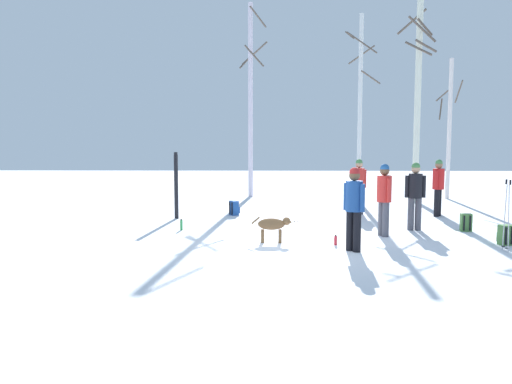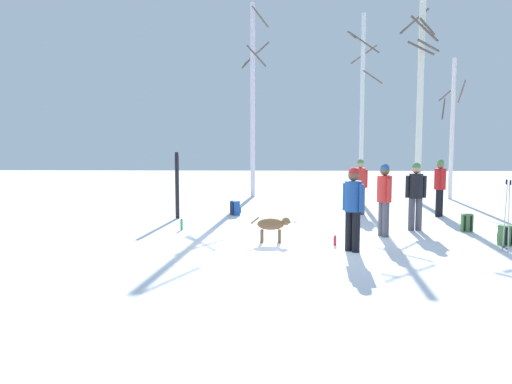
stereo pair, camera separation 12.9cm
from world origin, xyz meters
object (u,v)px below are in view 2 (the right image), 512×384
at_px(person_4, 440,184).
at_px(dog, 273,225).
at_px(person_0, 360,183).
at_px(water_bottle_0, 335,240).
at_px(backpack_2, 506,236).
at_px(birch_tree_0, 253,98).
at_px(birch_tree_1, 362,105).
at_px(birch_tree_2, 420,95).
at_px(backpack_0, 467,223).
at_px(person_1, 353,204).
at_px(ski_pair_planted_0, 177,186).
at_px(backpack_1, 235,208).
at_px(person_2, 384,195).
at_px(ski_poles_0, 507,213).
at_px(ski_pair_lying_0, 297,222).
at_px(water_bottle_1, 182,225).
at_px(birch_tree_3, 452,127).
at_px(person_3, 416,192).

height_order(person_4, dog, person_4).
distance_m(person_0, water_bottle_0, 5.06).
bearing_deg(backpack_2, person_0, 116.52).
xyz_separation_m(birch_tree_0, birch_tree_1, (4.15, -1.64, -0.41)).
height_order(dog, birch_tree_2, birch_tree_2).
distance_m(person_0, backpack_0, 3.75).
relative_size(person_1, person_4, 1.00).
bearing_deg(ski_pair_planted_0, water_bottle_0, -42.64).
relative_size(person_0, backpack_1, 3.90).
bearing_deg(person_1, person_2, 60.03).
distance_m(person_2, dog, 2.81).
height_order(person_1, birch_tree_1, birch_tree_1).
relative_size(ski_pair_planted_0, backpack_2, 4.41).
bearing_deg(ski_poles_0, person_2, 142.73).
bearing_deg(backpack_0, person_1, -142.60).
distance_m(birch_tree_1, birch_tree_2, 2.15).
height_order(ski_pair_lying_0, backpack_2, backpack_2).
relative_size(ski_poles_0, water_bottle_1, 5.16).
bearing_deg(backpack_1, ski_pair_lying_0, -37.72).
xyz_separation_m(person_1, ski_poles_0, (3.12, 0.11, -0.20)).
distance_m(water_bottle_1, birch_tree_1, 9.39).
height_order(birch_tree_0, birch_tree_1, birch_tree_0).
height_order(ski_poles_0, backpack_0, ski_poles_0).
relative_size(ski_pair_planted_0, birch_tree_3, 0.35).
xyz_separation_m(person_3, birch_tree_3, (3.41, 7.49, 1.84)).
xyz_separation_m(ski_pair_lying_0, water_bottle_1, (-2.99, -1.33, 0.12)).
height_order(person_4, birch_tree_3, birch_tree_3).
bearing_deg(person_2, ski_pair_planted_0, 153.49).
relative_size(ski_pair_planted_0, ski_pair_lying_0, 1.09).
bearing_deg(person_4, person_0, 172.02).
bearing_deg(water_bottle_1, ski_poles_0, -18.23).
relative_size(water_bottle_1, birch_tree_0, 0.04).
xyz_separation_m(person_2, dog, (-2.62, -0.83, -0.59)).
relative_size(ski_poles_0, birch_tree_2, 0.19).
bearing_deg(birch_tree_2, birch_tree_1, 178.02).
bearing_deg(backpack_0, water_bottle_0, -152.21).
bearing_deg(ski_poles_0, backpack_0, 87.70).
bearing_deg(person_4, person_3, -119.32).
height_order(person_1, backpack_1, person_1).
height_order(ski_pair_planted_0, backpack_1, ski_pair_planted_0).
bearing_deg(birch_tree_3, person_1, -118.11).
relative_size(person_2, water_bottle_1, 6.05).
xyz_separation_m(person_0, birch_tree_0, (-3.51, 5.31, 3.07)).
relative_size(water_bottle_1, birch_tree_1, 0.04).
distance_m(person_0, ski_poles_0, 5.70).
height_order(person_0, dog, person_0).
height_order(water_bottle_1, birch_tree_2, birch_tree_2).
distance_m(person_0, backpack_2, 5.30).
relative_size(person_1, person_2, 1.00).
bearing_deg(backpack_1, backpack_0, -24.42).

